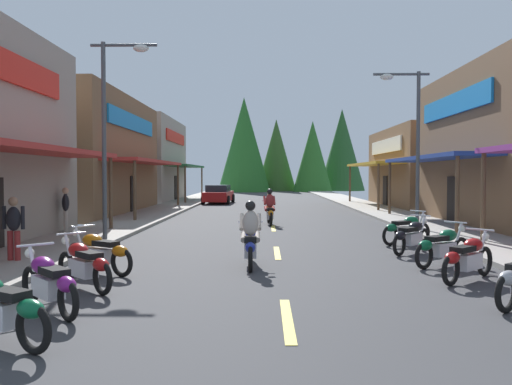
# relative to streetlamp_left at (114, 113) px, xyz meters

# --- Properties ---
(ground) EXTENTS (10.14, 84.52, 0.10)m
(ground) POSITION_rel_streetlamp_left_xyz_m (5.16, 11.39, -4.19)
(ground) COLOR #38383A
(sidewalk_left) EXTENTS (2.77, 84.52, 0.12)m
(sidewalk_left) POSITION_rel_streetlamp_left_xyz_m (-1.30, 11.39, -4.08)
(sidewalk_left) COLOR gray
(sidewalk_left) RESTS_ON ground
(sidewalk_right) EXTENTS (2.77, 84.52, 0.12)m
(sidewalk_right) POSITION_rel_streetlamp_left_xyz_m (11.61, 11.39, -4.08)
(sidewalk_right) COLOR #9E9991
(sidewalk_right) RESTS_ON ground
(centerline_dashes) EXTENTS (0.16, 61.37, 0.01)m
(centerline_dashes) POSITION_rel_streetlamp_left_xyz_m (5.16, 15.84, -4.13)
(centerline_dashes) COLOR #E0C64C
(centerline_dashes) RESTS_ON ground
(storefront_left_middle) EXTENTS (10.46, 13.47, 6.56)m
(storefront_left_middle) POSITION_rel_streetlamp_left_xyz_m (-6.99, 12.76, -0.86)
(storefront_left_middle) COLOR brown
(storefront_left_middle) RESTS_ON ground
(storefront_left_far) EXTENTS (10.63, 11.72, 6.75)m
(storefront_left_far) POSITION_rel_streetlamp_left_xyz_m (-7.07, 26.82, -0.76)
(storefront_left_far) COLOR gray
(storefront_left_far) RESTS_ON ground
(storefront_right_far) EXTENTS (8.63, 11.73, 5.26)m
(storefront_right_far) POSITION_rel_streetlamp_left_xyz_m (16.37, 18.79, -1.50)
(storefront_right_far) COLOR brown
(storefront_right_far) RESTS_ON ground
(streetlamp_left) EXTENTS (2.11, 0.30, 6.38)m
(streetlamp_left) POSITION_rel_streetlamp_left_xyz_m (0.00, 0.00, 0.00)
(streetlamp_left) COLOR #474C51
(streetlamp_left) RESTS_ON ground
(streetlamp_right) EXTENTS (2.11, 0.30, 6.08)m
(streetlamp_right) POSITION_rel_streetlamp_left_xyz_m (10.30, 3.36, -0.17)
(streetlamp_right) COLOR #474C51
(streetlamp_right) RESTS_ON ground
(motorcycle_parked_right_2) EXTENTS (1.62, 1.55, 1.04)m
(motorcycle_parked_right_2) POSITION_rel_streetlamp_left_xyz_m (8.96, -5.89, -3.65)
(motorcycle_parked_right_2) COLOR black
(motorcycle_parked_right_2) RESTS_ON ground
(motorcycle_parked_right_3) EXTENTS (1.75, 1.40, 1.04)m
(motorcycle_parked_right_3) POSITION_rel_streetlamp_left_xyz_m (9.04, -4.15, -3.65)
(motorcycle_parked_right_3) COLOR black
(motorcycle_parked_right_3) RESTS_ON ground
(motorcycle_parked_right_4) EXTENTS (1.50, 1.66, 1.04)m
(motorcycle_parked_right_4) POSITION_rel_streetlamp_left_xyz_m (8.88, -2.13, -3.65)
(motorcycle_parked_right_4) COLOR black
(motorcycle_parked_right_4) RESTS_ON ground
(motorcycle_parked_right_5) EXTENTS (1.84, 1.27, 1.04)m
(motorcycle_parked_right_5) POSITION_rel_streetlamp_left_xyz_m (9.24, -0.22, -3.65)
(motorcycle_parked_right_5) COLOR black
(motorcycle_parked_right_5) RESTS_ON ground
(motorcycle_parked_left_1) EXTENTS (1.56, 1.60, 1.04)m
(motorcycle_parked_left_1) POSITION_rel_streetlamp_left_xyz_m (1.41, -8.43, -3.65)
(motorcycle_parked_left_1) COLOR black
(motorcycle_parked_left_1) RESTS_ON ground
(motorcycle_parked_left_2) EXTENTS (1.58, 1.58, 1.04)m
(motorcycle_parked_left_2) POSITION_rel_streetlamp_left_xyz_m (1.38, -6.76, -3.65)
(motorcycle_parked_left_2) COLOR black
(motorcycle_parked_left_2) RESTS_ON ground
(motorcycle_parked_left_3) EXTENTS (1.85, 1.25, 1.04)m
(motorcycle_parked_left_3) POSITION_rel_streetlamp_left_xyz_m (1.17, -5.21, -3.65)
(motorcycle_parked_left_3) COLOR black
(motorcycle_parked_left_3) RESTS_ON ground
(rider_cruising_lead) EXTENTS (0.60, 2.14, 1.57)m
(rider_cruising_lead) POSITION_rel_streetlamp_left_xyz_m (4.48, -4.32, -3.48)
(rider_cruising_lead) COLOR black
(rider_cruising_lead) RESTS_ON ground
(rider_cruising_trailing) EXTENTS (0.60, 2.14, 1.57)m
(rider_cruising_trailing) POSITION_rel_streetlamp_left_xyz_m (5.02, 6.05, -3.48)
(rider_cruising_trailing) COLOR black
(rider_cruising_trailing) RESTS_ON ground
(pedestrian_by_shop) EXTENTS (0.36, 0.55, 1.72)m
(pedestrian_by_shop) POSITION_rel_streetlamp_left_xyz_m (-2.38, 2.08, -3.14)
(pedestrian_by_shop) COLOR #B2A599
(pedestrian_by_shop) RESTS_ON ground
(pedestrian_waiting) EXTENTS (0.57, 0.30, 1.65)m
(pedestrian_waiting) POSITION_rel_streetlamp_left_xyz_m (-1.21, -4.20, -3.19)
(pedestrian_waiting) COLOR maroon
(pedestrian_waiting) RESTS_ON ground
(parked_car_curbside) EXTENTS (2.28, 4.40, 1.40)m
(parked_car_curbside) POSITION_rel_streetlamp_left_xyz_m (1.28, 22.74, -3.45)
(parked_car_curbside) COLOR #B21919
(parked_car_curbside) RESTS_ON ground
(treeline_backdrop) EXTENTS (19.81, 11.07, 12.16)m
(treeline_backdrop) POSITION_rel_streetlamp_left_xyz_m (8.11, 52.75, 1.34)
(treeline_backdrop) COLOR #315423
(treeline_backdrop) RESTS_ON ground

